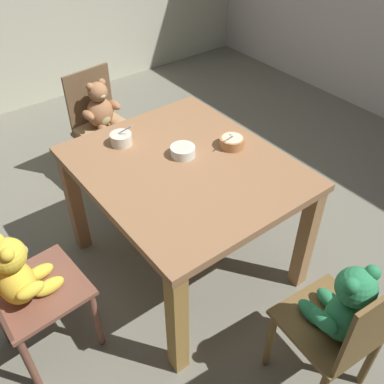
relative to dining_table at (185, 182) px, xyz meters
name	(u,v)px	position (x,y,z in m)	size (l,w,h in m)	color
ground_plane	(186,263)	(0.00, 0.00, -0.65)	(5.20, 5.20, 0.04)	slate
dining_table	(185,182)	(0.00, 0.00, 0.00)	(1.15, 0.97, 0.74)	#946744
teddy_chair_near_left	(103,120)	(-1.00, 0.04, -0.10)	(0.42, 0.41, 0.84)	brown
teddy_chair_near_right	(344,315)	(1.01, 0.06, -0.08)	(0.41, 0.42, 0.84)	brown
teddy_chair_near_front	(20,282)	(0.03, -0.93, -0.10)	(0.42, 0.44, 0.85)	brown
porridge_bowl_white_center	(183,151)	(-0.07, 0.04, 0.14)	(0.13, 0.13, 0.05)	silver
porridge_bowl_terracotta_far_center	(232,142)	(0.02, 0.31, 0.14)	(0.14, 0.14, 0.12)	#B67545
porridge_bowl_cream_near_left	(121,139)	(-0.36, -0.16, 0.15)	(0.12, 0.12, 0.12)	beige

